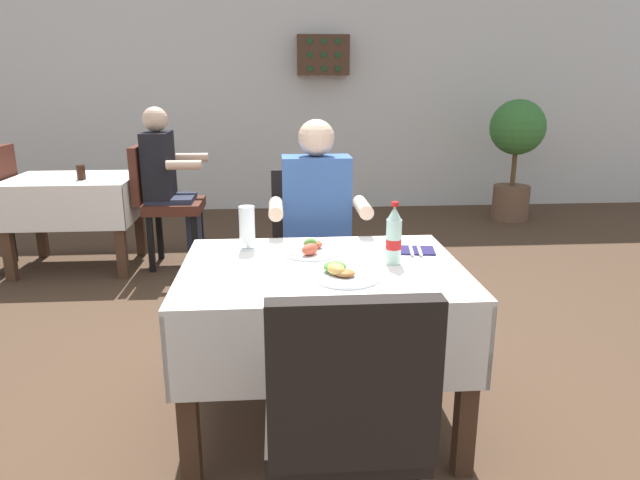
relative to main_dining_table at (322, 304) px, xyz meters
The scene contains 17 objects.
ground_plane 0.57m from the main_dining_table, 135.33° to the left, with size 11.00×11.00×0.00m, color #473323.
back_wall 4.52m from the main_dining_table, 90.96° to the left, with size 11.00×0.12×3.10m, color silver.
main_dining_table is the anchor object (origin of this frame).
chair_far_diner_seat 0.82m from the main_dining_table, 90.00° to the left, with size 0.44×0.50×0.97m.
chair_near_camera_side 0.82m from the main_dining_table, 90.00° to the right, with size 0.44×0.50×0.97m.
seated_diner_far 0.73m from the main_dining_table, 87.52° to the left, with size 0.50×0.46×1.26m.
plate_near_camera 0.25m from the main_dining_table, 66.72° to the right, with size 0.26×0.26×0.06m.
plate_far_diner 0.25m from the main_dining_table, 101.69° to the left, with size 0.25×0.25×0.07m.
beer_glass_left 0.48m from the main_dining_table, 141.39° to the left, with size 0.07×0.07×0.20m.
cola_bottle_primary 0.41m from the main_dining_table, ahead, with size 0.06×0.06×0.26m.
napkin_cutlery_set 0.49m from the main_dining_table, 21.71° to the left, with size 0.19×0.20×0.01m.
background_dining_table 2.90m from the main_dining_table, 127.55° to the left, with size 0.94×0.72×0.73m.
background_chair_right 2.54m from the main_dining_table, 115.34° to the left, with size 0.50×0.44×0.97m.
background_patron 2.52m from the main_dining_table, 114.34° to the left, with size 0.46×0.50×1.26m.
background_table_tumbler 2.76m from the main_dining_table, 127.00° to the left, with size 0.06×0.06×0.11m, color black.
potted_plant_corner 4.30m from the main_dining_table, 57.29° to the left, with size 0.57×0.57×1.27m.
wall_bottle_rack 4.41m from the main_dining_table, 85.37° to the left, with size 0.56×0.21×0.42m.
Camera 1 is at (-0.10, -2.25, 1.45)m, focal length 31.78 mm.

